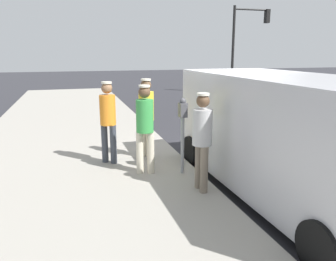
% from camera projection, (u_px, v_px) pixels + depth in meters
% --- Properties ---
extents(ground_plane, '(80.00, 80.00, 0.00)m').
position_uv_depth(ground_plane, '(224.00, 161.00, 8.05)').
color(ground_plane, '#2D2D33').
extents(sidewalk_slab, '(5.00, 32.00, 0.15)m').
position_uv_depth(sidewalk_slab, '(72.00, 172.00, 7.07)').
color(sidewalk_slab, '#9E998E').
rests_on(sidewalk_slab, ground).
extents(parking_meter_near, '(0.14, 0.18, 1.52)m').
position_uv_depth(parking_meter_near, '(183.00, 123.00, 6.58)').
color(parking_meter_near, gray).
rests_on(parking_meter_near, sidewalk_slab).
extents(pedestrian_in_green, '(0.35, 0.34, 1.78)m').
position_uv_depth(pedestrian_in_green, '(145.00, 123.00, 6.57)').
color(pedestrian_in_green, beige).
rests_on(pedestrian_in_green, sidewalk_slab).
extents(pedestrian_in_orange, '(0.34, 0.34, 1.78)m').
position_uv_depth(pedestrian_in_orange, '(108.00, 117.00, 7.21)').
color(pedestrian_in_orange, '#383D47').
rests_on(pedestrian_in_orange, sidewalk_slab).
extents(pedestrian_in_yellow, '(0.34, 0.35, 1.81)m').
position_uv_depth(pedestrian_in_yellow, '(146.00, 113.00, 7.60)').
color(pedestrian_in_yellow, beige).
rests_on(pedestrian_in_yellow, sidewalk_slab).
extents(pedestrian_in_gray, '(0.34, 0.36, 1.73)m').
position_uv_depth(pedestrian_in_gray, '(202.00, 136.00, 5.75)').
color(pedestrian_in_gray, '#726656').
rests_on(pedestrian_in_gray, sidewalk_slab).
extents(parked_van, '(2.19, 5.23, 2.15)m').
position_uv_depth(parked_van, '(286.00, 133.00, 5.86)').
color(parked_van, '#BCBCC1').
rests_on(parked_van, ground).
extents(traffic_light_corner, '(2.48, 0.42, 5.20)m').
position_uv_depth(traffic_light_corner, '(246.00, 35.00, 20.32)').
color(traffic_light_corner, black).
rests_on(traffic_light_corner, ground).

